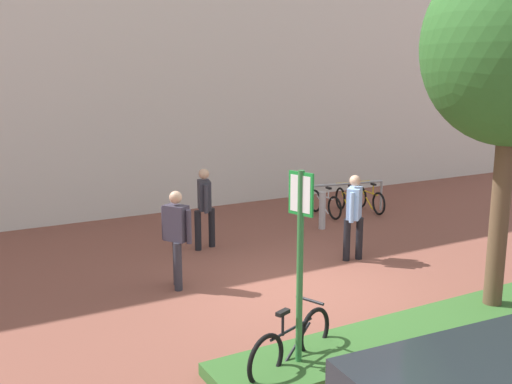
# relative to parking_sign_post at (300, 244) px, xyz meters

# --- Properties ---
(ground_plane) EXTENTS (60.00, 60.00, 0.00)m
(ground_plane) POSITION_rel_parking_sign_post_xyz_m (1.59, 2.48, -1.68)
(ground_plane) COLOR brown
(building_facade) EXTENTS (28.00, 1.20, 10.00)m
(building_facade) POSITION_rel_parking_sign_post_xyz_m (1.59, 9.48, 3.32)
(building_facade) COLOR silver
(building_facade) RESTS_ON ground
(planter_strip) EXTENTS (7.00, 1.10, 0.16)m
(planter_strip) POSITION_rel_parking_sign_post_xyz_m (2.38, 0.00, -1.60)
(planter_strip) COLOR #336028
(planter_strip) RESTS_ON ground
(parking_sign_post) EXTENTS (0.13, 0.35, 2.58)m
(parking_sign_post) POSITION_rel_parking_sign_post_xyz_m (0.00, 0.00, 0.00)
(parking_sign_post) COLOR #2D7238
(parking_sign_post) RESTS_ON ground
(bike_at_sign) EXTENTS (1.59, 0.67, 0.86)m
(bike_at_sign) POSITION_rel_parking_sign_post_xyz_m (-0.04, 0.11, -1.33)
(bike_at_sign) COLOR black
(bike_at_sign) RESTS_ON ground
(bike_rack_cluster) EXTENTS (2.09, 1.70, 0.83)m
(bike_rack_cluster) POSITION_rel_parking_sign_post_xyz_m (5.72, 6.42, -1.33)
(bike_rack_cluster) COLOR #99999E
(bike_rack_cluster) RESTS_ON ground
(bollard_steel) EXTENTS (0.16, 0.16, 0.90)m
(bollard_steel) POSITION_rel_parking_sign_post_xyz_m (4.23, 5.47, -1.23)
(bollard_steel) COLOR #ADADB2
(bollard_steel) RESTS_ON ground
(person_suited_navy) EXTENTS (0.50, 0.59, 1.72)m
(person_suited_navy) POSITION_rel_parking_sign_post_xyz_m (1.14, 5.38, -0.69)
(person_suited_navy) COLOR black
(person_suited_navy) RESTS_ON ground
(person_suited_dark) EXTENTS (0.42, 0.53, 1.72)m
(person_suited_dark) POSITION_rel_parking_sign_post_xyz_m (-0.22, 3.51, -0.69)
(person_suited_dark) COLOR #2D2D38
(person_suited_dark) RESTS_ON ground
(person_shirt_blue) EXTENTS (0.48, 0.44, 1.72)m
(person_shirt_blue) POSITION_rel_parking_sign_post_xyz_m (3.40, 3.25, -0.69)
(person_shirt_blue) COLOR black
(person_shirt_blue) RESTS_ON ground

